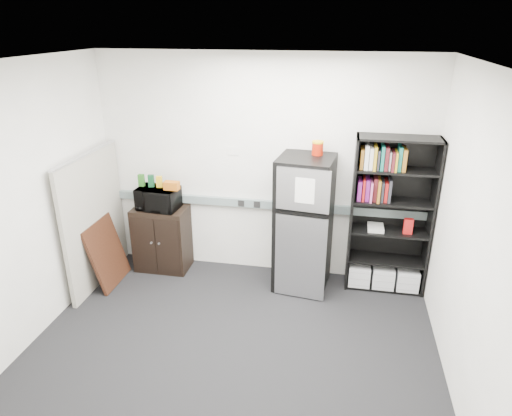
# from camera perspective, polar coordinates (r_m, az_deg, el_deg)

# --- Properties ---
(floor) EXTENTS (4.00, 4.00, 0.00)m
(floor) POSITION_cam_1_polar(r_m,az_deg,el_deg) (4.64, -3.35, -17.88)
(floor) COLOR black
(floor) RESTS_ON ground
(wall_back) EXTENTS (4.00, 0.02, 2.70)m
(wall_back) POSITION_cam_1_polar(r_m,az_deg,el_deg) (5.51, 0.74, 4.96)
(wall_back) COLOR silver
(wall_back) RESTS_ON floor
(wall_right) EXTENTS (0.02, 3.50, 2.70)m
(wall_right) POSITION_cam_1_polar(r_m,az_deg,el_deg) (3.95, 25.67, -4.65)
(wall_right) COLOR silver
(wall_right) RESTS_ON floor
(wall_left) EXTENTS (0.02, 3.50, 2.70)m
(wall_left) POSITION_cam_1_polar(r_m,az_deg,el_deg) (4.79, -27.62, -0.41)
(wall_left) COLOR silver
(wall_left) RESTS_ON floor
(ceiling) EXTENTS (4.00, 3.50, 0.02)m
(ceiling) POSITION_cam_1_polar(r_m,az_deg,el_deg) (3.56, -4.36, 17.51)
(ceiling) COLOR white
(ceiling) RESTS_ON wall_back
(electrical_raceway) EXTENTS (3.92, 0.05, 0.10)m
(electrical_raceway) POSITION_cam_1_polar(r_m,az_deg,el_deg) (5.63, 0.67, 0.50)
(electrical_raceway) COLOR slate
(electrical_raceway) RESTS_ON wall_back
(wall_note) EXTENTS (0.14, 0.00, 0.10)m
(wall_note) POSITION_cam_1_polar(r_m,az_deg,el_deg) (5.52, -2.86, 7.12)
(wall_note) COLOR white
(wall_note) RESTS_ON wall_back
(bookshelf) EXTENTS (0.90, 0.34, 1.85)m
(bookshelf) POSITION_cam_1_polar(r_m,az_deg,el_deg) (5.44, 16.42, -1.12)
(bookshelf) COLOR black
(bookshelf) RESTS_ON floor
(cubicle_partition) EXTENTS (0.06, 1.30, 1.62)m
(cubicle_partition) POSITION_cam_1_polar(r_m,az_deg,el_deg) (5.75, -19.53, -1.35)
(cubicle_partition) COLOR #A19D8E
(cubicle_partition) RESTS_ON floor
(cabinet) EXTENTS (0.67, 0.45, 0.84)m
(cabinet) POSITION_cam_1_polar(r_m,az_deg,el_deg) (5.97, -11.65, -3.74)
(cabinet) COLOR black
(cabinet) RESTS_ON floor
(microwave) EXTENTS (0.52, 0.37, 0.27)m
(microwave) POSITION_cam_1_polar(r_m,az_deg,el_deg) (5.74, -12.13, 1.17)
(microwave) COLOR black
(microwave) RESTS_ON cabinet
(snack_box_a) EXTENTS (0.07, 0.05, 0.15)m
(snack_box_a) POSITION_cam_1_polar(r_m,az_deg,el_deg) (5.78, -14.13, 3.38)
(snack_box_a) COLOR #235C1A
(snack_box_a) RESTS_ON microwave
(snack_box_b) EXTENTS (0.08, 0.07, 0.15)m
(snack_box_b) POSITION_cam_1_polar(r_m,az_deg,el_deg) (5.73, -12.98, 3.32)
(snack_box_b) COLOR #0D3C1E
(snack_box_b) RESTS_ON microwave
(snack_box_c) EXTENTS (0.08, 0.06, 0.14)m
(snack_box_c) POSITION_cam_1_polar(r_m,az_deg,el_deg) (5.69, -12.00, 3.22)
(snack_box_c) COLOR gold
(snack_box_c) RESTS_ON microwave
(snack_bag) EXTENTS (0.18, 0.11, 0.10)m
(snack_bag) POSITION_cam_1_polar(r_m,az_deg,el_deg) (5.59, -10.51, 2.77)
(snack_bag) COLOR #B85B12
(snack_bag) RESTS_ON microwave
(refrigerator) EXTENTS (0.67, 0.70, 1.61)m
(refrigerator) POSITION_cam_1_polar(r_m,az_deg,el_deg) (5.33, 5.98, -2.04)
(refrigerator) COLOR black
(refrigerator) RESTS_ON floor
(coffee_can) EXTENTS (0.13, 0.13, 0.18)m
(coffee_can) POSITION_cam_1_polar(r_m,az_deg,el_deg) (5.15, 7.71, 7.56)
(coffee_can) COLOR #A81B07
(coffee_can) RESTS_ON refrigerator
(framed_poster) EXTENTS (0.24, 0.63, 0.80)m
(framed_poster) POSITION_cam_1_polar(r_m,az_deg,el_deg) (5.81, -18.12, -5.30)
(framed_poster) COLOR black
(framed_poster) RESTS_ON floor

